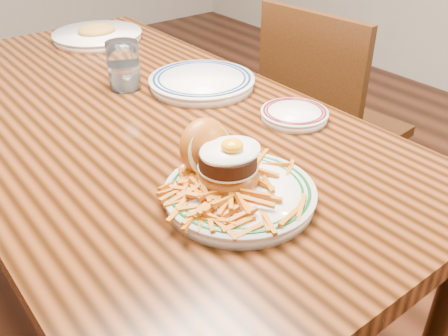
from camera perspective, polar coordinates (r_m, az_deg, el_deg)
floor at (r=1.74m, az=-8.29°, el=-16.51°), size 6.00×6.00×0.00m
table at (r=1.32m, az=-10.48°, el=2.97°), size 0.85×1.60×0.75m
chair_right at (r=1.84m, az=11.45°, el=5.09°), size 0.45×0.45×0.90m
main_plate at (r=0.91m, az=1.14°, el=-1.49°), size 0.28×0.29×0.14m
side_plate at (r=1.23m, az=8.04°, el=6.14°), size 0.16×0.16×0.02m
rear_plate at (r=1.40m, az=-2.54°, el=9.88°), size 0.29×0.29×0.03m
water_glass at (r=1.40m, az=-11.36°, el=11.10°), size 0.09×0.09×0.13m
far_plate at (r=1.85m, az=-14.26°, el=14.52°), size 0.31×0.31×0.06m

